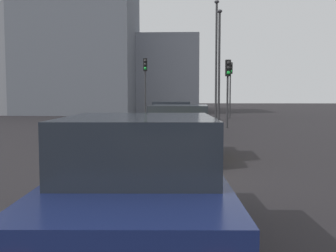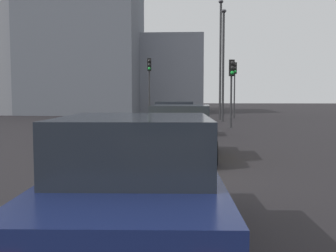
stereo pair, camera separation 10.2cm
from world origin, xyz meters
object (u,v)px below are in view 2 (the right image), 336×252
object	(u,v)px
traffic_light_near_right	(149,76)
traffic_light_near_left	(235,78)
car_yellow_second	(181,133)
car_navy_third	(137,185)
car_black_lead	(175,119)
street_lamp_kerbside	(223,56)
street_lamp_far	(220,51)
traffic_light_far_left	(232,79)

from	to	relation	value
traffic_light_near_right	traffic_light_near_left	bearing A→B (deg)	110.95
car_yellow_second	traffic_light_near_left	bearing A→B (deg)	-8.59
car_navy_third	car_black_lead	bearing A→B (deg)	-1.90
car_navy_third	street_lamp_kerbside	bearing A→B (deg)	-9.34
car_black_lead	traffic_light_near_left	bearing A→B (deg)	-16.69
car_black_lead	street_lamp_kerbside	world-z (taller)	street_lamp_kerbside
traffic_light_near_left	street_lamp_kerbside	size ratio (longest dim) A/B	0.57
car_yellow_second	traffic_light_near_right	bearing A→B (deg)	11.09
traffic_light_near_right	street_lamp_kerbside	world-z (taller)	street_lamp_kerbside
street_lamp_far	traffic_light_far_left	bearing A→B (deg)	-179.53
car_yellow_second	car_navy_third	size ratio (longest dim) A/B	0.96
traffic_light_near_right	traffic_light_far_left	distance (m)	8.24
car_yellow_second	traffic_light_far_left	xyz separation A→B (m)	(10.57, -2.55, 1.98)
car_yellow_second	traffic_light_near_left	size ratio (longest dim) A/B	0.94
car_black_lead	street_lamp_kerbside	size ratio (longest dim) A/B	0.55
street_lamp_kerbside	traffic_light_far_left	bearing A→B (deg)	-179.79
street_lamp_kerbside	car_navy_third	bearing A→B (deg)	172.83
car_yellow_second	street_lamp_far	xyz separation A→B (m)	(18.14, -2.48, 4.33)
car_yellow_second	street_lamp_kerbside	xyz separation A→B (m)	(16.10, -2.53, 3.76)
traffic_light_near_left	street_lamp_far	bearing A→B (deg)	-39.33
car_navy_third	street_lamp_far	size ratio (longest dim) A/B	0.50
car_navy_third	traffic_light_near_left	bearing A→B (deg)	-10.89
car_black_lead	traffic_light_far_left	distance (m)	5.42
traffic_light_near_right	street_lamp_kerbside	xyz separation A→B (m)	(-0.82, -5.22, 1.30)
traffic_light_far_left	street_lamp_far	bearing A→B (deg)	172.72
traffic_light_far_left	traffic_light_near_right	bearing A→B (deg)	-148.20
car_yellow_second	traffic_light_near_left	xyz separation A→B (m)	(20.12, -3.78, 2.42)
traffic_light_near_right	car_yellow_second	bearing A→B (deg)	3.63
car_yellow_second	street_lamp_far	size ratio (longest dim) A/B	0.47
car_yellow_second	traffic_light_near_right	size ratio (longest dim) A/B	0.93
car_navy_third	traffic_light_near_right	bearing A→B (deg)	3.43
car_navy_third	street_lamp_far	bearing A→B (deg)	-8.66
car_black_lead	traffic_light_near_left	distance (m)	14.46
car_navy_third	street_lamp_far	distance (m)	25.52
car_black_lead	street_lamp_far	bearing A→B (deg)	-13.56
car_black_lead	traffic_light_far_left	world-z (taller)	traffic_light_far_left
traffic_light_near_left	traffic_light_far_left	size ratio (longest dim) A/B	1.17
car_yellow_second	car_navy_third	xyz separation A→B (m)	(-6.85, 0.36, 0.02)
traffic_light_near_left	street_lamp_far	xyz separation A→B (m)	(-1.98, 1.30, 1.91)
car_black_lead	car_yellow_second	xyz separation A→B (m)	(-6.49, -0.42, 0.00)
traffic_light_near_left	car_black_lead	bearing A→B (deg)	-23.24
street_lamp_kerbside	car_yellow_second	bearing A→B (deg)	171.08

